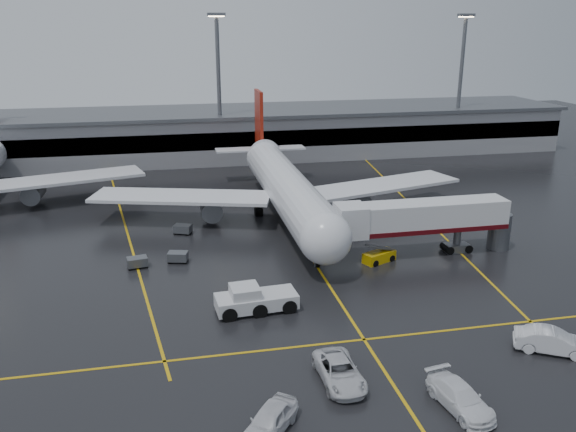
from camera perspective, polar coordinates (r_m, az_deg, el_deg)
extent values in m
plane|color=black|center=(67.03, 1.33, -2.62)|extent=(220.00, 220.00, 0.00)
cube|color=gold|center=(67.02, 1.33, -2.61)|extent=(0.25, 90.00, 0.02)
cube|color=gold|center=(47.88, 7.39, -11.79)|extent=(60.00, 0.25, 0.02)
cube|color=gold|center=(75.11, -15.50, -0.96)|extent=(9.99, 69.35, 0.02)
cube|color=gold|center=(81.55, 12.14, 0.81)|extent=(7.57, 69.64, 0.02)
cube|color=gray|center=(111.71, -4.26, 7.94)|extent=(120.00, 18.00, 8.00)
cube|color=black|center=(103.04, -3.60, 7.37)|extent=(120.00, 0.40, 3.00)
cube|color=#595B60|center=(111.02, -4.31, 10.13)|extent=(122.00, 19.00, 0.60)
cylinder|color=#595B60|center=(104.04, -6.70, 11.84)|extent=(0.70, 0.70, 25.00)
cube|color=#595B60|center=(103.43, -6.98, 18.85)|extent=(3.00, 1.20, 0.50)
cube|color=#FFE5B2|center=(103.42, -6.97, 18.68)|extent=(2.60, 0.90, 0.20)
cylinder|color=#595B60|center=(116.97, 16.33, 11.95)|extent=(0.70, 0.70, 25.00)
cube|color=#595B60|center=(116.43, 16.91, 18.16)|extent=(3.00, 1.20, 0.50)
cube|color=#FFE5B2|center=(116.42, 16.89, 18.01)|extent=(2.60, 0.90, 0.20)
cylinder|color=silver|center=(73.14, -0.06, 2.65)|extent=(5.20, 36.00, 5.20)
sphere|color=silver|center=(56.48, 3.64, -2.16)|extent=(5.20, 5.20, 5.20)
cone|color=silver|center=(93.09, -2.69, 6.40)|extent=(4.94, 8.00, 4.94)
cube|color=maroon|center=(93.19, -2.84, 9.47)|extent=(0.50, 5.50, 8.50)
cube|color=silver|center=(93.05, -2.70, 6.52)|extent=(14.00, 3.00, 0.25)
cube|color=silver|center=(73.90, -10.30, 1.86)|extent=(22.80, 11.83, 0.40)
cube|color=silver|center=(78.75, 8.96, 2.95)|extent=(22.80, 11.83, 0.40)
cylinder|color=#595B60|center=(73.48, -7.49, 0.77)|extent=(2.60, 4.50, 2.60)
cylinder|color=#595B60|center=(77.08, 6.72, 1.64)|extent=(2.60, 4.50, 2.60)
cylinder|color=#595B60|center=(60.34, 2.83, -4.04)|extent=(0.56, 0.56, 2.00)
cylinder|color=#595B60|center=(76.34, -2.87, 0.79)|extent=(0.56, 0.56, 2.00)
cylinder|color=#595B60|center=(77.53, 1.81, 1.08)|extent=(0.56, 0.56, 2.00)
cylinder|color=black|center=(60.55, 2.83, -4.52)|extent=(0.40, 1.10, 1.10)
cylinder|color=black|center=(76.48, -2.86, 0.47)|extent=(1.00, 1.40, 1.40)
cylinder|color=black|center=(77.66, 1.81, 0.76)|extent=(1.00, 1.40, 1.40)
cube|color=silver|center=(86.74, -21.20, 3.34)|extent=(22.80, 11.83, 0.40)
cylinder|color=#595B60|center=(86.80, -23.47, 2.11)|extent=(2.60, 4.50, 2.60)
cube|color=silver|center=(63.97, 13.12, 0.04)|extent=(18.00, 3.20, 3.00)
cube|color=#46060B|center=(64.38, 13.04, -1.06)|extent=(18.00, 3.30, 0.50)
cube|color=silver|center=(61.07, 6.10, -0.45)|extent=(3.00, 3.40, 3.30)
cylinder|color=#595B60|center=(66.63, 16.07, -2.11)|extent=(0.80, 0.80, 3.00)
cube|color=#595B60|center=(66.99, 16.00, -2.95)|extent=(2.60, 1.60, 0.90)
cylinder|color=#595B60|center=(68.89, 19.80, -1.38)|extent=(2.40, 2.40, 4.00)
cylinder|color=black|center=(66.50, 15.15, -3.04)|extent=(0.90, 1.80, 0.90)
cylinder|color=black|center=(67.49, 16.83, -2.87)|extent=(0.90, 1.80, 0.90)
cube|color=silver|center=(51.56, -3.09, -8.22)|extent=(7.22, 3.33, 1.20)
cube|color=silver|center=(50.93, -4.22, -7.34)|extent=(2.58, 2.58, 1.00)
cube|color=black|center=(50.93, -4.22, -7.34)|extent=(2.33, 2.33, 0.90)
cylinder|color=black|center=(51.27, -5.96, -8.90)|extent=(1.53, 3.10, 1.30)
cylinder|color=black|center=(51.72, -3.08, -8.57)|extent=(1.53, 3.10, 1.30)
cylinder|color=black|center=(52.29, -0.27, -8.22)|extent=(1.53, 3.10, 1.30)
cube|color=#D0A209|center=(62.41, 8.83, -3.92)|extent=(3.87, 2.83, 1.09)
cube|color=#595B60|center=(62.03, 8.87, -3.03)|extent=(3.51, 2.23, 1.25)
cylinder|color=black|center=(61.72, 8.02, -4.39)|extent=(1.33, 1.82, 0.70)
cylinder|color=black|center=(63.29, 9.59, -3.88)|extent=(1.33, 1.82, 0.70)
imported|color=silver|center=(42.35, 5.03, -14.81)|extent=(2.79, 5.83, 1.60)
imported|color=white|center=(41.29, 16.36, -16.53)|extent=(3.12, 5.84, 1.61)
imported|color=silver|center=(49.72, 24.26, -11.00)|extent=(5.78, 4.40, 1.83)
imported|color=silver|center=(37.82, -1.80, -19.23)|extent=(4.61, 5.15, 1.69)
cube|color=#595B60|center=(62.57, -10.64, -3.86)|extent=(2.26, 1.76, 0.90)
cylinder|color=black|center=(62.49, -11.43, -4.41)|extent=(0.40, 0.20, 0.40)
cylinder|color=black|center=(62.12, -10.00, -4.46)|extent=(0.40, 0.20, 0.40)
cylinder|color=black|center=(63.38, -11.22, -4.06)|extent=(0.40, 0.20, 0.40)
cylinder|color=black|center=(63.02, -9.80, -4.11)|extent=(0.40, 0.20, 0.40)
cube|color=#595B60|center=(62.11, -14.41, -4.31)|extent=(2.20, 1.63, 0.90)
cylinder|color=black|center=(61.75, -15.05, -4.97)|extent=(0.40, 0.20, 0.40)
cylinder|color=black|center=(61.92, -13.58, -4.78)|extent=(0.40, 0.20, 0.40)
cylinder|color=black|center=(62.67, -15.16, -4.63)|extent=(0.40, 0.20, 0.40)
cylinder|color=black|center=(62.84, -13.72, -4.45)|extent=(0.40, 0.20, 0.40)
cube|color=#595B60|center=(70.75, -10.17, -1.21)|extent=(2.34, 1.96, 0.90)
cylinder|color=black|center=(70.74, -10.90, -1.66)|extent=(0.40, 0.20, 0.40)
cylinder|color=black|center=(70.19, -9.68, -1.75)|extent=(0.40, 0.20, 0.40)
cylinder|color=black|center=(71.62, -10.62, -1.39)|extent=(0.40, 0.20, 0.40)
cylinder|color=black|center=(71.07, -9.41, -1.48)|extent=(0.40, 0.20, 0.40)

